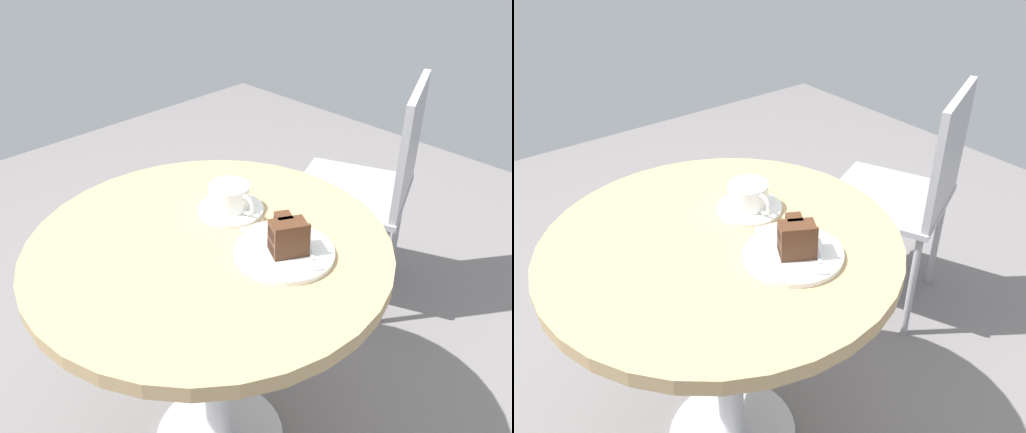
{
  "view_description": "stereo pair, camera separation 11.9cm",
  "coord_description": "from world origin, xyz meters",
  "views": [
    {
      "loc": [
        0.76,
        -0.61,
        1.36
      ],
      "look_at": [
        0.04,
        0.1,
        0.72
      ],
      "focal_mm": 38.0,
      "sensor_mm": 36.0,
      "label": 1
    },
    {
      "loc": [
        0.84,
        -0.52,
        1.36
      ],
      "look_at": [
        0.04,
        0.1,
        0.72
      ],
      "focal_mm": 38.0,
      "sensor_mm": 36.0,
      "label": 2
    }
  ],
  "objects": [
    {
      "name": "cafe_table",
      "position": [
        0.0,
        0.0,
        0.57
      ],
      "size": [
        0.8,
        0.8,
        0.68
      ],
      "color": "tan",
      "rests_on": "ground"
    },
    {
      "name": "saucer",
      "position": [
        -0.06,
        0.12,
        0.69
      ],
      "size": [
        0.16,
        0.16,
        0.01
      ],
      "color": "white",
      "rests_on": "cafe_table"
    },
    {
      "name": "coffee_cup",
      "position": [
        -0.06,
        0.12,
        0.72
      ],
      "size": [
        0.13,
        0.1,
        0.06
      ],
      "color": "white",
      "rests_on": "saucer"
    },
    {
      "name": "teaspoon",
      "position": [
        -0.1,
        0.16,
        0.7
      ],
      "size": [
        0.05,
        0.1,
        0.0
      ],
      "rotation": [
        0.0,
        0.0,
        1.23
      ],
      "color": "silver",
      "rests_on": "saucer"
    },
    {
      "name": "cake_plate",
      "position": [
        0.15,
        0.08,
        0.69
      ],
      "size": [
        0.21,
        0.21,
        0.01
      ],
      "color": "white",
      "rests_on": "cafe_table"
    },
    {
      "name": "cake_slice",
      "position": [
        0.15,
        0.09,
        0.73
      ],
      "size": [
        0.1,
        0.09,
        0.08
      ],
      "rotation": [
        0.0,
        0.0,
        2.63
      ],
      "color": "black",
      "rests_on": "cake_plate"
    },
    {
      "name": "fork",
      "position": [
        0.2,
        0.1,
        0.7
      ],
      "size": [
        0.12,
        0.09,
        0.0
      ],
      "rotation": [
        0.0,
        0.0,
        5.71
      ],
      "color": "silver",
      "rests_on": "cake_plate"
    },
    {
      "name": "napkin",
      "position": [
        0.09,
        0.12,
        0.69
      ],
      "size": [
        0.16,
        0.16,
        0.0
      ],
      "rotation": [
        0.0,
        0.0,
        1.14
      ],
      "color": "beige",
      "rests_on": "cafe_table"
    },
    {
      "name": "cafe_chair",
      "position": [
        -0.1,
        0.82,
        0.49
      ],
      "size": [
        0.5,
        0.5,
        0.82
      ],
      "rotation": [
        0.0,
        0.0,
        5.11
      ],
      "color": "#9E9EA3",
      "rests_on": "ground"
    }
  ]
}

